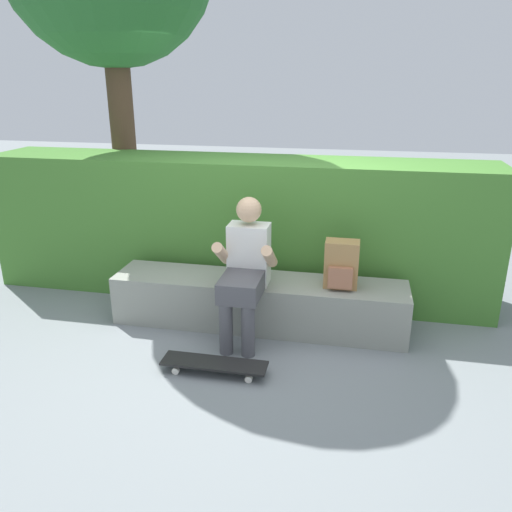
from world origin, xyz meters
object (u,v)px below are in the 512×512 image
Objects in this scene: bench_main at (258,302)px; person_skater at (245,266)px; skateboard_near_person at (214,364)px; backpack_on_bench at (341,265)px.

person_skater reaches higher than bench_main.
backpack_on_bench is at bearing 43.39° from skateboard_near_person.
skateboard_near_person is at bearing -99.63° from person_skater.
person_skater is 0.80m from backpack_on_bench.
backpack_on_bench is at bearing 15.30° from person_skater.
skateboard_near_person is (-0.10, -0.62, -0.56)m from person_skater.
person_skater is (-0.07, -0.22, 0.42)m from bench_main.
person_skater is 2.96× the size of backpack_on_bench.
skateboard_near_person is at bearing -136.61° from backpack_on_bench.
bench_main is 2.17× the size of person_skater.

